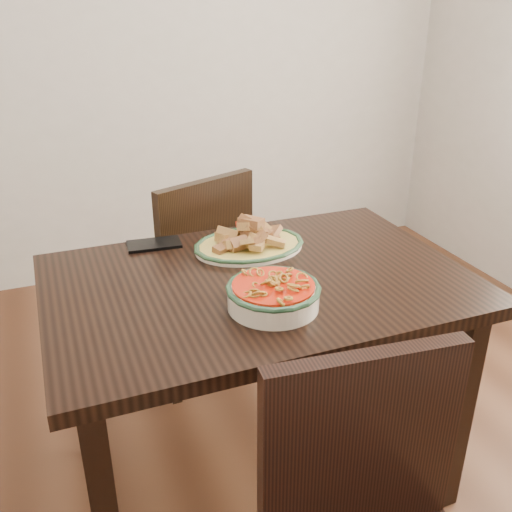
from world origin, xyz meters
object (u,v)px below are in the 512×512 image
object	(u,v)px
chair_far	(191,269)
smartphone	(154,244)
dining_table	(258,308)
noodle_bowl	(273,292)
fish_plate	(249,236)

from	to	relation	value
chair_far	smartphone	distance (m)	0.43
dining_table	noodle_bowl	distance (m)	0.22
dining_table	fish_plate	size ratio (longest dim) A/B	3.41
fish_plate	smartphone	world-z (taller)	fish_plate
dining_table	noodle_bowl	size ratio (longest dim) A/B	4.84
fish_plate	noodle_bowl	world-z (taller)	fish_plate
smartphone	chair_far	bearing A→B (deg)	61.00
fish_plate	noodle_bowl	xyz separation A→B (m)	(-0.07, -0.37, -0.00)
fish_plate	smartphone	bearing A→B (deg)	153.95
dining_table	smartphone	distance (m)	0.42
fish_plate	noodle_bowl	distance (m)	0.38
chair_far	smartphone	xyz separation A→B (m)	(-0.19, -0.28, 0.26)
chair_far	fish_plate	size ratio (longest dim) A/B	2.54
dining_table	fish_plate	distance (m)	0.25
chair_far	smartphone	bearing A→B (deg)	34.97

